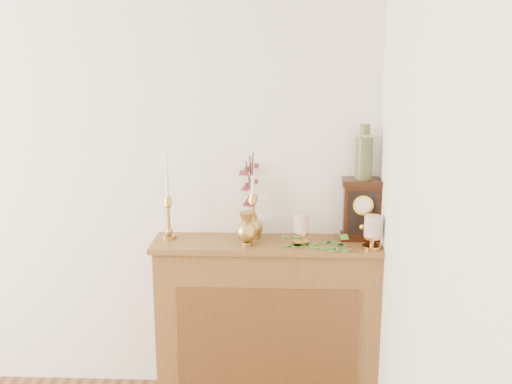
{
  "coord_description": "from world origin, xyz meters",
  "views": [
    {
      "loc": [
        1.46,
        -0.97,
        1.91
      ],
      "look_at": [
        1.34,
        2.05,
        1.21
      ],
      "focal_mm": 42.0,
      "sensor_mm": 36.0,
      "label": 1
    }
  ],
  "objects_px": {
    "ginger_jar": "(250,198)",
    "candlestick_center": "(253,209)",
    "mantel_clock": "(362,210)",
    "ceramic_vase": "(364,155)",
    "bud_vase": "(247,229)",
    "candlestick_left": "(168,210)"
  },
  "relations": [
    {
      "from": "mantel_clock",
      "to": "ginger_jar",
      "type": "bearing_deg",
      "value": -178.3
    },
    {
      "from": "ginger_jar",
      "to": "mantel_clock",
      "type": "xyz_separation_m",
      "value": [
        0.6,
        -0.02,
        -0.05
      ]
    },
    {
      "from": "candlestick_left",
      "to": "ginger_jar",
      "type": "relative_size",
      "value": 1.01
    },
    {
      "from": "ginger_jar",
      "to": "candlestick_center",
      "type": "bearing_deg",
      "value": -68.39
    },
    {
      "from": "candlestick_center",
      "to": "bud_vase",
      "type": "distance_m",
      "value": 0.15
    },
    {
      "from": "candlestick_center",
      "to": "candlestick_left",
      "type": "bearing_deg",
      "value": -176.33
    },
    {
      "from": "candlestick_center",
      "to": "bud_vase",
      "type": "relative_size",
      "value": 2.84
    },
    {
      "from": "candlestick_left",
      "to": "ginger_jar",
      "type": "bearing_deg",
      "value": 8.38
    },
    {
      "from": "candlestick_left",
      "to": "ceramic_vase",
      "type": "distance_m",
      "value": 1.09
    },
    {
      "from": "ginger_jar",
      "to": "ceramic_vase",
      "type": "height_order",
      "value": "ceramic_vase"
    },
    {
      "from": "candlestick_left",
      "to": "candlestick_center",
      "type": "xyz_separation_m",
      "value": [
        0.46,
        0.03,
        0.01
      ]
    },
    {
      "from": "mantel_clock",
      "to": "candlestick_center",
      "type": "bearing_deg",
      "value": -174.87
    },
    {
      "from": "candlestick_center",
      "to": "bud_vase",
      "type": "height_order",
      "value": "candlestick_center"
    },
    {
      "from": "candlestick_left",
      "to": "bud_vase",
      "type": "xyz_separation_m",
      "value": [
        0.43,
        -0.1,
        -0.07
      ]
    },
    {
      "from": "bud_vase",
      "to": "ceramic_vase",
      "type": "xyz_separation_m",
      "value": [
        0.62,
        0.15,
        0.37
      ]
    },
    {
      "from": "candlestick_center",
      "to": "ceramic_vase",
      "type": "xyz_separation_m",
      "value": [
        0.59,
        0.02,
        0.3
      ]
    },
    {
      "from": "ginger_jar",
      "to": "mantel_clock",
      "type": "relative_size",
      "value": 1.45
    },
    {
      "from": "ceramic_vase",
      "to": "candlestick_center",
      "type": "bearing_deg",
      "value": -178.03
    },
    {
      "from": "candlestick_left",
      "to": "bud_vase",
      "type": "distance_m",
      "value": 0.45
    },
    {
      "from": "ginger_jar",
      "to": "ceramic_vase",
      "type": "distance_m",
      "value": 0.65
    },
    {
      "from": "mantel_clock",
      "to": "bud_vase",
      "type": "bearing_deg",
      "value": -163.06
    },
    {
      "from": "bud_vase",
      "to": "ginger_jar",
      "type": "bearing_deg",
      "value": 85.85
    }
  ]
}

